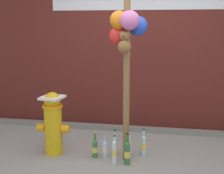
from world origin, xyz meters
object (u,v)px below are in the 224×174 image
at_px(memorial_post, 127,21).
at_px(bottle_4, 144,145).
at_px(bottle_3, 128,144).
at_px(bottle_6, 115,145).
at_px(bottle_2, 105,149).
at_px(bottle_1, 114,152).
at_px(fire_hydrant, 53,122).
at_px(bottle_0, 95,148).
at_px(bottle_5, 127,152).

height_order(memorial_post, bottle_4, memorial_post).
xyz_separation_m(bottle_3, bottle_4, (0.21, -0.02, 0.00)).
relative_size(memorial_post, bottle_6, 8.17).
relative_size(memorial_post, bottle_3, 8.52).
bearing_deg(bottle_2, memorial_post, -3.46).
bearing_deg(bottle_1, fire_hydrant, 168.82).
height_order(memorial_post, fire_hydrant, memorial_post).
relative_size(fire_hydrant, bottle_0, 2.45).
bearing_deg(bottle_3, fire_hydrant, -171.05).
bearing_deg(bottle_3, bottle_1, -112.47).
bearing_deg(bottle_1, bottle_2, 132.49).
bearing_deg(bottle_1, bottle_6, 97.95).
relative_size(fire_hydrant, bottle_6, 2.41).
relative_size(fire_hydrant, bottle_1, 2.28).
xyz_separation_m(fire_hydrant, bottle_1, (0.89, -0.18, -0.29)).
relative_size(bottle_2, bottle_4, 0.80).
bearing_deg(bottle_3, bottle_5, -85.26).
relative_size(memorial_post, bottle_4, 7.81).
height_order(memorial_post, bottle_5, memorial_post).
relative_size(memorial_post, bottle_2, 9.73).
distance_m(memorial_post, bottle_6, 1.69).
xyz_separation_m(bottle_1, bottle_4, (0.35, 0.32, -0.01)).
height_order(bottle_2, bottle_5, bottle_5).
height_order(bottle_0, bottle_1, bottle_1).
xyz_separation_m(memorial_post, bottle_2, (-0.28, 0.02, -1.69)).
height_order(memorial_post, bottle_0, memorial_post).
distance_m(memorial_post, bottle_2, 1.72).
bearing_deg(bottle_1, bottle_0, 152.88).
relative_size(fire_hydrant, bottle_3, 2.52).
xyz_separation_m(bottle_2, bottle_4, (0.51, 0.15, 0.03)).
bearing_deg(memorial_post, bottle_4, 36.54).
xyz_separation_m(bottle_2, bottle_3, (0.30, 0.16, 0.03)).
relative_size(bottle_1, bottle_2, 1.26).
xyz_separation_m(bottle_0, bottle_3, (0.43, 0.19, 0.02)).
relative_size(bottle_4, bottle_5, 0.91).
bearing_deg(bottle_4, bottle_2, -163.71).
height_order(bottle_3, bottle_5, bottle_5).
xyz_separation_m(fire_hydrant, bottle_6, (0.85, 0.10, -0.32)).
distance_m(bottle_3, bottle_6, 0.19).
distance_m(fire_hydrant, bottle_1, 0.95).
relative_size(memorial_post, bottle_1, 7.71).
bearing_deg(bottle_5, fire_hydrant, 171.07).
bearing_deg(bottle_6, bottle_1, -82.05).
height_order(fire_hydrant, bottle_1, fire_hydrant).
xyz_separation_m(bottle_2, bottle_5, (0.32, -0.16, 0.04)).
relative_size(bottle_2, bottle_3, 0.88).
height_order(bottle_0, bottle_3, bottle_0).
relative_size(bottle_1, bottle_3, 1.11).
bearing_deg(bottle_6, bottle_2, -139.38).
bearing_deg(bottle_6, bottle_4, 6.76).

